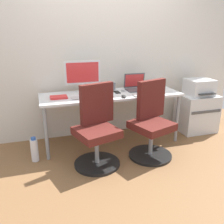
% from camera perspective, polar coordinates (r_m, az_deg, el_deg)
% --- Properties ---
extents(ground_plane, '(5.28, 5.28, 0.00)m').
position_cam_1_polar(ground_plane, '(3.51, -0.24, -6.87)').
color(ground_plane, brown).
extents(back_wall, '(4.40, 0.04, 2.60)m').
position_cam_1_polar(back_wall, '(3.56, -2.19, 15.19)').
color(back_wall, silver).
rests_on(back_wall, ground).
extents(desk, '(1.88, 0.63, 0.71)m').
position_cam_1_polar(desk, '(3.29, -0.26, 3.35)').
color(desk, silver).
rests_on(desk, ground).
extents(office_chair_left, '(0.55, 0.55, 0.94)m').
position_cam_1_polar(office_chair_left, '(2.81, -3.61, -4.14)').
color(office_chair_left, black).
rests_on(office_chair_left, ground).
extents(office_chair_right, '(0.56, 0.56, 0.94)m').
position_cam_1_polar(office_chair_right, '(3.04, 9.22, -2.61)').
color(office_chair_right, black).
rests_on(office_chair_right, ground).
extents(side_cabinet, '(0.56, 0.46, 0.58)m').
position_cam_1_polar(side_cabinet, '(4.02, 19.26, -0.16)').
color(side_cabinet, silver).
rests_on(side_cabinet, ground).
extents(printer, '(0.38, 0.40, 0.24)m').
position_cam_1_polar(printer, '(3.91, 19.89, 5.52)').
color(printer, silver).
rests_on(printer, side_cabinet).
extents(water_bottle_on_floor, '(0.09, 0.09, 0.31)m').
position_cam_1_polar(water_bottle_on_floor, '(3.09, -17.81, -8.48)').
color(water_bottle_on_floor, white).
rests_on(water_bottle_on_floor, ground).
extents(desktop_monitor, '(0.48, 0.18, 0.43)m').
position_cam_1_polar(desktop_monitor, '(3.31, -6.94, 8.81)').
color(desktop_monitor, silver).
rests_on(desktop_monitor, desk).
extents(open_laptop, '(0.31, 0.25, 0.23)m').
position_cam_1_polar(open_laptop, '(3.50, 5.70, 6.15)').
color(open_laptop, '#4C4C51').
rests_on(open_laptop, desk).
extents(keyboard_by_monitor, '(0.34, 0.12, 0.02)m').
position_cam_1_polar(keyboard_by_monitor, '(3.07, -6.42, 3.46)').
color(keyboard_by_monitor, '#B7B7B7').
rests_on(keyboard_by_monitor, desk).
extents(keyboard_by_laptop, '(0.34, 0.12, 0.02)m').
position_cam_1_polar(keyboard_by_laptop, '(3.20, 7.99, 4.05)').
color(keyboard_by_laptop, '#B7B7B7').
rests_on(keyboard_by_laptop, desk).
extents(mouse_by_monitor, '(0.06, 0.10, 0.03)m').
position_cam_1_polar(mouse_by_monitor, '(3.43, 2.54, 5.28)').
color(mouse_by_monitor, '#B7B7B7').
rests_on(mouse_by_monitor, desk).
extents(mouse_by_laptop, '(0.06, 0.10, 0.03)m').
position_cam_1_polar(mouse_by_laptop, '(3.07, 2.80, 3.73)').
color(mouse_by_laptop, '#2D2D2D').
rests_on(mouse_by_laptop, desk).
extents(coffee_mug, '(0.08, 0.08, 0.09)m').
position_cam_1_polar(coffee_mug, '(3.51, 9.70, 5.84)').
color(coffee_mug, yellow).
rests_on(coffee_mug, desk).
extents(pen_cup, '(0.07, 0.07, 0.10)m').
position_cam_1_polar(pen_cup, '(3.48, 0.27, 6.10)').
color(pen_cup, slate).
rests_on(pen_cup, desk).
extents(phone_near_laptop, '(0.07, 0.14, 0.01)m').
position_cam_1_polar(phone_near_laptop, '(3.62, 10.54, 5.52)').
color(phone_near_laptop, black).
rests_on(phone_near_laptop, desk).
extents(phone_near_monitor, '(0.07, 0.14, 0.01)m').
position_cam_1_polar(phone_near_monitor, '(3.33, 1.14, 4.72)').
color(phone_near_monitor, black).
rests_on(phone_near_monitor, desk).
extents(notebook, '(0.21, 0.15, 0.03)m').
position_cam_1_polar(notebook, '(3.11, -12.47, 3.42)').
color(notebook, red).
rests_on(notebook, desk).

